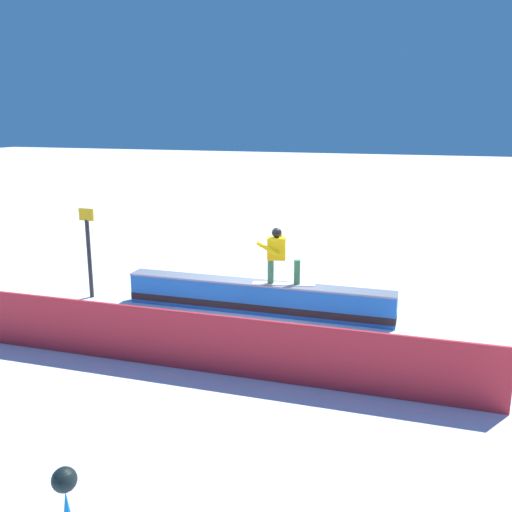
{
  "coord_description": "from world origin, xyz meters",
  "views": [
    {
      "loc": [
        -4.04,
        11.82,
        4.4
      ],
      "look_at": [
        -0.31,
        0.99,
        1.6
      ],
      "focal_mm": 39.86,
      "sensor_mm": 36.0,
      "label": 1
    }
  ],
  "objects": [
    {
      "name": "ground_plane",
      "position": [
        0.0,
        0.0,
        0.0
      ],
      "size": [
        120.0,
        120.0,
        0.0
      ],
      "primitive_type": "plane",
      "color": "white"
    },
    {
      "name": "snowboarder",
      "position": [
        -0.51,
        0.01,
        1.43
      ],
      "size": [
        1.44,
        0.61,
        1.29
      ],
      "color": "silver",
      "rests_on": "grind_box"
    },
    {
      "name": "safety_fence",
      "position": [
        0.0,
        3.3,
        0.54
      ],
      "size": [
        10.29,
        0.33,
        1.09
      ],
      "primitive_type": "cube",
      "rotation": [
        0.0,
        0.0,
        0.03
      ],
      "color": "red",
      "rests_on": "ground_plane"
    },
    {
      "name": "grind_box",
      "position": [
        0.0,
        0.0,
        0.33
      ],
      "size": [
        6.31,
        0.67,
        0.74
      ],
      "color": "blue",
      "rests_on": "ground_plane"
    },
    {
      "name": "trail_marker",
      "position": [
        4.31,
        0.26,
        1.2
      ],
      "size": [
        0.4,
        0.1,
        2.25
      ],
      "color": "#262628",
      "rests_on": "ground_plane"
    }
  ]
}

